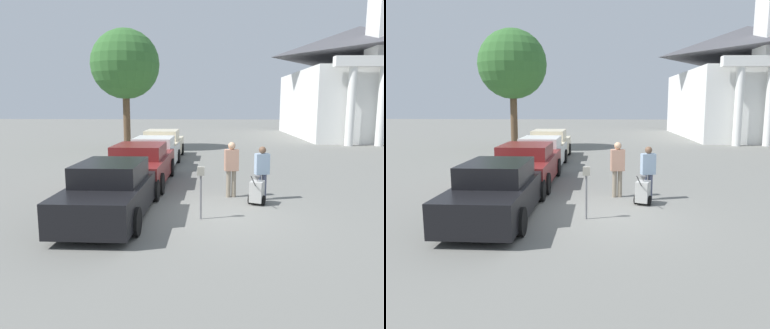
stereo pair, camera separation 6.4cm
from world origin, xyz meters
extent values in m
plane|color=slate|center=(0.00, 0.00, 0.00)|extent=(120.00, 120.00, 0.00)
cube|color=black|center=(-2.52, -0.22, 0.56)|extent=(1.80, 4.84, 0.76)
cube|color=black|center=(-2.52, -0.41, 1.20)|extent=(1.57, 2.04, 0.51)
cylinder|color=black|center=(-3.37, 1.28, 0.33)|extent=(0.18, 0.66, 0.65)
cylinder|color=black|center=(-1.64, 1.27, 0.33)|extent=(0.18, 0.66, 0.65)
cylinder|color=black|center=(-3.39, -1.71, 0.33)|extent=(0.18, 0.66, 0.65)
cylinder|color=black|center=(-1.66, -1.73, 0.33)|extent=(0.18, 0.66, 0.65)
cube|color=maroon|center=(-2.52, 3.67, 0.60)|extent=(1.95, 5.06, 0.81)
cube|color=maroon|center=(-2.52, 3.47, 1.24)|extent=(1.70, 2.13, 0.47)
cylinder|color=black|center=(-3.44, 5.25, 0.35)|extent=(0.19, 0.71, 0.71)
cylinder|color=black|center=(-1.57, 5.23, 0.35)|extent=(0.19, 0.71, 0.71)
cylinder|color=black|center=(-3.46, 2.12, 0.35)|extent=(0.19, 0.71, 0.71)
cylinder|color=black|center=(-1.59, 2.10, 0.35)|extent=(0.19, 0.71, 0.71)
cube|color=silver|center=(-2.52, 7.14, 0.57)|extent=(1.92, 4.95, 0.77)
cube|color=silver|center=(-2.52, 6.95, 1.18)|extent=(1.67, 2.08, 0.46)
cylinder|color=black|center=(-3.43, 8.68, 0.33)|extent=(0.18, 0.67, 0.67)
cylinder|color=black|center=(-1.58, 8.67, 0.33)|extent=(0.18, 0.67, 0.67)
cylinder|color=black|center=(-3.45, 5.62, 0.33)|extent=(0.18, 0.67, 0.67)
cylinder|color=black|center=(-1.61, 5.61, 0.33)|extent=(0.18, 0.67, 0.67)
cube|color=beige|center=(-2.52, 10.06, 0.59)|extent=(1.89, 4.75, 0.83)
cube|color=beige|center=(-2.52, 9.87, 1.27)|extent=(1.65, 2.00, 0.52)
cylinder|color=black|center=(-3.41, 11.53, 0.33)|extent=(0.18, 0.65, 0.65)
cylinder|color=black|center=(-1.60, 11.52, 0.33)|extent=(0.18, 0.65, 0.65)
cylinder|color=black|center=(-3.44, 8.60, 0.33)|extent=(0.18, 0.65, 0.65)
cylinder|color=black|center=(-1.62, 8.58, 0.33)|extent=(0.18, 0.65, 0.65)
cylinder|color=slate|center=(-0.25, -0.44, 0.56)|extent=(0.05, 0.05, 1.13)
cube|color=gray|center=(-0.25, -0.44, 1.24)|extent=(0.18, 0.09, 0.22)
cylinder|color=gray|center=(0.73, 1.90, 0.42)|extent=(0.14, 0.14, 0.84)
cylinder|color=gray|center=(0.56, 1.87, 0.42)|extent=(0.14, 0.14, 0.84)
cube|color=tan|center=(0.65, 1.89, 1.17)|extent=(0.45, 0.28, 0.66)
sphere|color=tan|center=(0.65, 1.89, 1.62)|extent=(0.23, 0.23, 0.23)
cylinder|color=#515670|center=(1.63, 1.61, 0.40)|extent=(0.14, 0.14, 0.79)
cylinder|color=#515670|center=(1.46, 1.57, 0.40)|extent=(0.14, 0.14, 0.79)
cube|color=#99B2CC|center=(1.55, 1.59, 1.11)|extent=(0.46, 0.31, 0.63)
sphere|color=brown|center=(1.55, 1.59, 1.53)|extent=(0.21, 0.21, 0.21)
cube|color=#B2B2AD|center=(1.34, 1.05, 0.38)|extent=(0.49, 0.54, 0.60)
cone|color=#59595B|center=(1.34, 1.05, 0.76)|extent=(0.18, 0.18, 0.16)
cylinder|color=#4C4C4C|center=(1.18, 0.61, 0.78)|extent=(0.24, 0.56, 0.43)
cylinder|color=black|center=(1.15, 1.12, 0.14)|extent=(0.15, 0.28, 0.28)
cylinder|color=black|center=(1.54, 0.97, 0.14)|extent=(0.15, 0.28, 0.28)
cube|color=white|center=(12.69, 24.40, 2.81)|extent=(10.32, 14.22, 5.62)
pyramid|color=#424247|center=(12.69, 24.40, 8.15)|extent=(10.53, 14.50, 2.53)
cylinder|color=white|center=(9.59, 16.70, 2.67)|extent=(0.56, 0.56, 5.34)
cylinder|color=white|center=(11.66, 16.70, 2.67)|extent=(0.56, 0.56, 5.34)
cylinder|color=brown|center=(-5.34, 14.27, 1.75)|extent=(0.44, 0.44, 3.50)
sphere|color=#33662D|center=(-5.34, 14.27, 5.33)|extent=(4.32, 4.32, 4.32)
camera|label=1|loc=(-0.04, -9.59, 2.90)|focal=35.00mm
camera|label=2|loc=(0.02, -9.58, 2.90)|focal=35.00mm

